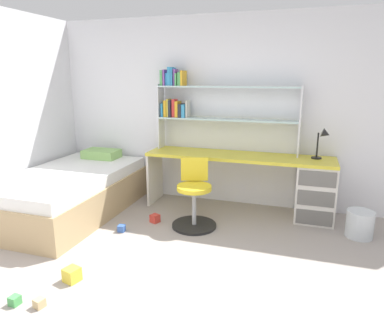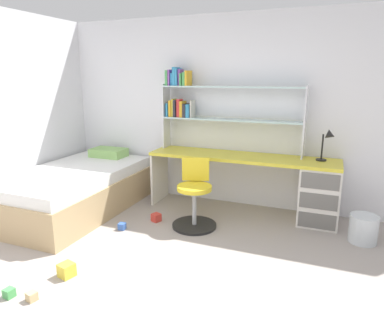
{
  "view_description": "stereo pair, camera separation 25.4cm",
  "coord_description": "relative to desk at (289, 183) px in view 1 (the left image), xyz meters",
  "views": [
    {
      "loc": [
        0.98,
        -1.95,
        1.72
      ],
      "look_at": [
        -0.17,
        1.63,
        0.81
      ],
      "focal_mm": 32.6,
      "sensor_mm": 36.0,
      "label": 1
    },
    {
      "loc": [
        1.22,
        -1.87,
        1.72
      ],
      "look_at": [
        -0.17,
        1.63,
        0.81
      ],
      "focal_mm": 32.6,
      "sensor_mm": 36.0,
      "label": 2
    }
  ],
  "objects": [
    {
      "name": "swivel_chair",
      "position": [
        -1.03,
        -0.64,
        -0.12
      ],
      "size": [
        0.52,
        0.52,
        0.79
      ],
      "color": "black",
      "rests_on": "ground_plane"
    },
    {
      "name": "waste_bin",
      "position": [
        0.78,
        -0.37,
        -0.29
      ],
      "size": [
        0.29,
        0.29,
        0.3
      ],
      "primitive_type": "cylinder",
      "color": "silver",
      "rests_on": "ground_plane"
    },
    {
      "name": "toy_block_natural_1",
      "position": [
        -1.7,
        -2.43,
        -0.4
      ],
      "size": [
        0.09,
        0.09,
        0.07
      ],
      "primitive_type": "cube",
      "rotation": [
        0.0,
        0.0,
        1.33
      ],
      "color": "tan",
      "rests_on": "ground_plane"
    },
    {
      "name": "toy_block_blue_3",
      "position": [
        -1.77,
        -1.05,
        -0.4
      ],
      "size": [
        0.08,
        0.08,
        0.07
      ],
      "primitive_type": "cube",
      "rotation": [
        0.0,
        0.0,
        0.1
      ],
      "color": "#3860B7",
      "rests_on": "ground_plane"
    },
    {
      "name": "bed_platform",
      "position": [
        -2.66,
        -0.75,
        -0.16
      ],
      "size": [
        1.21,
        2.07,
        0.68
      ],
      "color": "tan",
      "rests_on": "ground_plane"
    },
    {
      "name": "room_shell",
      "position": [
        -2.13,
        -1.05,
        0.81
      ],
      "size": [
        5.84,
        6.26,
        2.5
      ],
      "color": "silver",
      "rests_on": "ground_plane"
    },
    {
      "name": "desk_lamp",
      "position": [
        0.35,
        0.05,
        0.56
      ],
      "size": [
        0.2,
        0.17,
        0.38
      ],
      "color": "black",
      "rests_on": "desk"
    },
    {
      "name": "toy_block_red_4",
      "position": [
        -1.51,
        -0.7,
        -0.39
      ],
      "size": [
        0.12,
        0.12,
        0.1
      ],
      "primitive_type": "cube",
      "rotation": [
        0.0,
        0.0,
        1.17
      ],
      "color": "red",
      "rests_on": "ground_plane"
    },
    {
      "name": "toy_block_yellow_2",
      "position": [
        -1.69,
        -2.06,
        -0.38
      ],
      "size": [
        0.15,
        0.15,
        0.12
      ],
      "primitive_type": "cube",
      "rotation": [
        0.0,
        0.0,
        1.32
      ],
      "color": "gold",
      "rests_on": "ground_plane"
    },
    {
      "name": "bookshelf_hutch",
      "position": [
        -1.17,
        0.15,
        0.95
      ],
      "size": [
        1.86,
        0.22,
        1.09
      ],
      "color": "silver",
      "rests_on": "desk"
    },
    {
      "name": "toy_block_green_0",
      "position": [
        -1.91,
        -2.47,
        -0.4
      ],
      "size": [
        0.08,
        0.08,
        0.07
      ],
      "primitive_type": "cube",
      "rotation": [
        0.0,
        0.0,
        3.05
      ],
      "color": "#479E51",
      "rests_on": "ground_plane"
    },
    {
      "name": "desk",
      "position": [
        0.0,
        0.0,
        0.0
      ],
      "size": [
        2.36,
        0.54,
        0.74
      ],
      "color": "gold",
      "rests_on": "ground_plane"
    }
  ]
}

